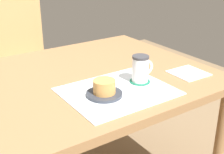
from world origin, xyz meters
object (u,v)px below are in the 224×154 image
dining_table (88,89)px  wooden_chair (22,66)px  pastry (104,87)px  pastry_plate (104,94)px  coffee_mug (141,68)px

dining_table → wooden_chair: wooden_chair is taller
dining_table → pastry: (-0.06, -0.24, 0.12)m
pastry_plate → dining_table: bearing=75.4°
pastry_plate → coffee_mug: bearing=7.3°
wooden_chair → pastry_plate: 1.04m
dining_table → coffee_mug: size_ratio=9.62×
wooden_chair → pastry_plate: wooden_chair is taller
wooden_chair → coffee_mug: 1.05m
dining_table → wooden_chair: 0.80m
wooden_chair → pastry_plate: (-0.01, -1.02, 0.20)m
pastry_plate → pastry: pastry is taller
pastry_plate → coffee_mug: (0.20, 0.03, 0.06)m
pastry → coffee_mug: coffee_mug is taller
pastry_plate → coffee_mug: 0.21m
coffee_mug → wooden_chair: bearing=100.8°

